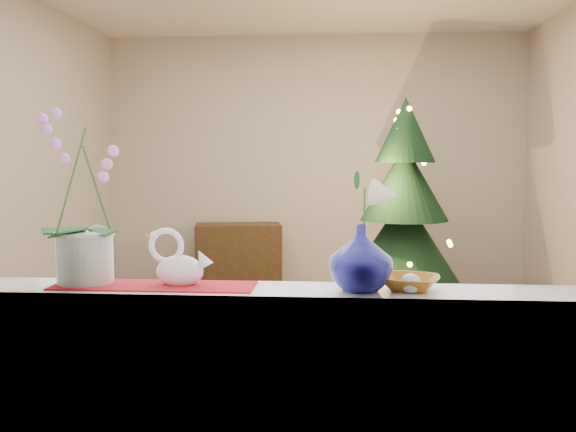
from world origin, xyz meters
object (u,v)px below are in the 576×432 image
object	(u,v)px
amber_dish	(409,284)
xmas_tree	(404,204)
blue_vase	(361,253)
side_table	(238,255)
orchid_pot	(83,197)
swan	(180,259)
paperweight	(411,283)

from	to	relation	value
amber_dish	xmas_tree	bearing A→B (deg)	84.42
blue_vase	amber_dish	world-z (taller)	blue_vase
amber_dish	side_table	xyz separation A→B (m)	(-1.30, 4.58, -0.60)
amber_dish	side_table	bearing A→B (deg)	105.83
orchid_pot	side_table	size ratio (longest dim) A/B	0.68
swan	side_table	distance (m)	4.65
swan	paperweight	size ratio (longest dim) A/B	3.37
xmas_tree	orchid_pot	bearing A→B (deg)	-111.84
orchid_pot	xmas_tree	bearing A→B (deg)	68.16
amber_dish	paperweight	bearing A→B (deg)	-91.01
paperweight	xmas_tree	distance (m)	3.81
xmas_tree	side_table	size ratio (longest dim) A/B	2.13
swan	orchid_pot	bearing A→B (deg)	-177.39
swan	amber_dish	xyz separation A→B (m)	(0.79, -0.01, -0.07)
orchid_pot	xmas_tree	distance (m)	4.02
blue_vase	paperweight	xyz separation A→B (m)	(0.16, -0.03, -0.10)
amber_dish	orchid_pot	bearing A→B (deg)	179.33
orchid_pot	paperweight	bearing A→B (deg)	-3.51
blue_vase	side_table	bearing A→B (deg)	103.85
paperweight	xmas_tree	xyz separation A→B (m)	(0.37, 3.79, 0.01)
paperweight	side_table	size ratio (longest dim) A/B	0.07
paperweight	orchid_pot	bearing A→B (deg)	176.49
blue_vase	side_table	xyz separation A→B (m)	(-1.14, 4.60, -0.71)
xmas_tree	paperweight	bearing A→B (deg)	-95.51
orchid_pot	swan	distance (m)	0.40
paperweight	side_table	xyz separation A→B (m)	(-1.30, 4.64, -0.61)
swan	amber_dish	world-z (taller)	swan
swan	amber_dish	distance (m)	0.79
orchid_pot	blue_vase	world-z (taller)	orchid_pot
orchid_pot	amber_dish	xyz separation A→B (m)	(1.13, -0.01, -0.29)
blue_vase	amber_dish	distance (m)	0.20
swan	paperweight	bearing A→B (deg)	-1.79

